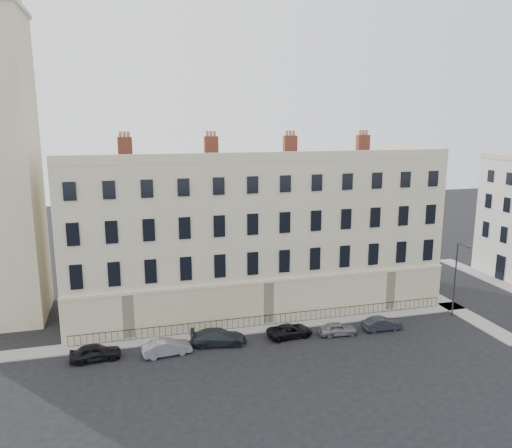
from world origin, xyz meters
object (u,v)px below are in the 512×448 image
object	(u,v)px
car_e	(338,329)
streetlamp	(456,276)
car_b	(167,347)
car_d	(290,331)
car_a	(95,352)
car_f	(382,324)
car_c	(218,337)

from	to	relation	value
car_e	streetlamp	world-z (taller)	streetlamp
car_b	car_d	distance (m)	10.68
car_a	car_f	bearing A→B (deg)	-95.13
car_b	streetlamp	world-z (taller)	streetlamp
car_a	car_d	distance (m)	16.16
car_e	car_b	bearing A→B (deg)	95.06
car_b	car_d	size ratio (longest dim) A/B	0.97
car_e	car_f	xyz separation A→B (m)	(4.30, -0.05, 0.02)
car_a	car_c	world-z (taller)	car_c
car_c	streetlamp	size ratio (longest dim) A/B	0.65
car_c	car_f	world-z (taller)	car_c
car_b	car_a	bearing A→B (deg)	78.33
car_c	car_e	distance (m)	10.51
car_d	car_e	bearing A→B (deg)	-105.50
car_b	car_c	bearing A→B (deg)	-86.67
car_c	car_d	distance (m)	6.30
car_b	car_f	distance (m)	19.13
streetlamp	car_a	bearing A→B (deg)	-168.90
streetlamp	car_f	bearing A→B (deg)	-161.84
car_d	car_e	distance (m)	4.24
car_b	car_d	world-z (taller)	car_b
car_d	car_e	world-z (taller)	car_e
car_c	car_b	bearing A→B (deg)	108.72
car_d	streetlamp	world-z (taller)	streetlamp
car_c	car_e	size ratio (longest dim) A/B	1.39
car_b	car_e	xyz separation A→B (m)	(14.83, -0.14, -0.07)
car_a	streetlamp	bearing A→B (deg)	-92.75
car_d	streetlamp	bearing A→B (deg)	-94.24
car_c	car_e	bearing A→B (deg)	-85.61
streetlamp	car_d	bearing A→B (deg)	-168.49
car_b	streetlamp	distance (m)	27.58
car_d	car_b	bearing A→B (deg)	87.88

